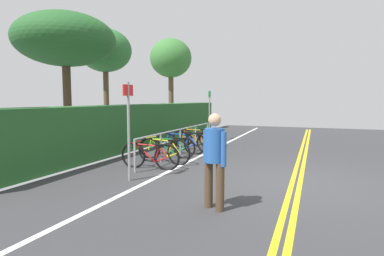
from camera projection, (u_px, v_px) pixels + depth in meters
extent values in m
cube|color=#353538|center=(296.00, 183.00, 6.86)|extent=(28.45, 10.67, 0.05)
cube|color=gold|center=(300.00, 183.00, 6.83)|extent=(25.60, 0.10, 0.00)
cube|color=gold|center=(292.00, 182.00, 6.88)|extent=(25.60, 0.10, 0.00)
cube|color=white|center=(170.00, 171.00, 7.94)|extent=(25.60, 0.12, 0.00)
cylinder|color=#9EA0A5|center=(135.00, 156.00, 7.73)|extent=(0.05, 0.05, 0.81)
cylinder|color=#9EA0A5|center=(161.00, 148.00, 9.03)|extent=(0.05, 0.05, 0.81)
cylinder|color=#9EA0A5|center=(180.00, 142.00, 10.34)|extent=(0.05, 0.05, 0.81)
cylinder|color=#9EA0A5|center=(195.00, 137.00, 11.64)|extent=(0.05, 0.05, 0.81)
cylinder|color=#9EA0A5|center=(208.00, 133.00, 12.94)|extent=(0.05, 0.05, 0.81)
cylinder|color=#9EA0A5|center=(180.00, 129.00, 10.30)|extent=(5.61, 0.04, 0.04)
torus|color=black|center=(133.00, 155.00, 8.34)|extent=(0.09, 0.70, 0.70)
torus|color=black|center=(167.00, 157.00, 8.04)|extent=(0.09, 0.70, 0.70)
cylinder|color=red|center=(146.00, 153.00, 8.22)|extent=(0.06, 0.55, 0.48)
cylinder|color=red|center=(148.00, 145.00, 8.18)|extent=(0.07, 0.65, 0.07)
cylinder|color=red|center=(157.00, 154.00, 8.12)|extent=(0.04, 0.16, 0.43)
cylinder|color=red|center=(161.00, 160.00, 8.10)|extent=(0.05, 0.35, 0.18)
cylinder|color=red|center=(163.00, 152.00, 8.06)|extent=(0.05, 0.24, 0.30)
cylinder|color=red|center=(135.00, 150.00, 8.31)|extent=(0.04, 0.13, 0.32)
cube|color=black|center=(159.00, 145.00, 8.08)|extent=(0.09, 0.20, 0.05)
cylinder|color=red|center=(136.00, 142.00, 8.27)|extent=(0.46, 0.05, 0.03)
torus|color=black|center=(149.00, 150.00, 9.15)|extent=(0.15, 0.73, 0.73)
torus|color=black|center=(179.00, 153.00, 8.67)|extent=(0.15, 0.73, 0.73)
cylinder|color=yellow|center=(160.00, 148.00, 8.96)|extent=(0.11, 0.58, 0.50)
cylinder|color=yellow|center=(161.00, 140.00, 8.91)|extent=(0.12, 0.69, 0.07)
cylinder|color=yellow|center=(170.00, 149.00, 8.80)|extent=(0.06, 0.17, 0.45)
cylinder|color=yellow|center=(173.00, 155.00, 8.76)|extent=(0.08, 0.37, 0.18)
cylinder|color=yellow|center=(175.00, 147.00, 8.71)|extent=(0.07, 0.25, 0.31)
cylinder|color=yellow|center=(150.00, 144.00, 9.11)|extent=(0.05, 0.14, 0.33)
cube|color=black|center=(172.00, 141.00, 8.75)|extent=(0.11, 0.21, 0.05)
cylinder|color=yellow|center=(151.00, 137.00, 9.07)|extent=(0.46, 0.09, 0.03)
torus|color=black|center=(151.00, 148.00, 9.68)|extent=(0.25, 0.66, 0.67)
torus|color=black|center=(184.00, 148.00, 9.60)|extent=(0.25, 0.66, 0.67)
cylinder|color=#198C38|center=(163.00, 146.00, 9.64)|extent=(0.21, 0.58, 0.46)
cylinder|color=#198C38|center=(165.00, 139.00, 9.62)|extent=(0.24, 0.69, 0.07)
cylinder|color=#198C38|center=(175.00, 146.00, 9.62)|extent=(0.08, 0.17, 0.41)
cylinder|color=#198C38|center=(179.00, 150.00, 9.62)|extent=(0.14, 0.37, 0.17)
cylinder|color=#198C38|center=(181.00, 144.00, 9.60)|extent=(0.11, 0.25, 0.29)
cylinder|color=#198C38|center=(152.00, 143.00, 9.66)|extent=(0.07, 0.14, 0.30)
cube|color=black|center=(177.00, 139.00, 9.59)|extent=(0.14, 0.21, 0.05)
cylinder|color=#198C38|center=(154.00, 137.00, 9.64)|extent=(0.45, 0.16, 0.03)
torus|color=black|center=(166.00, 143.00, 10.43)|extent=(0.23, 0.74, 0.74)
torus|color=black|center=(195.00, 144.00, 10.30)|extent=(0.23, 0.74, 0.74)
cylinder|color=#1947B7|center=(177.00, 141.00, 10.37)|extent=(0.16, 0.55, 0.51)
cylinder|color=#1947B7|center=(179.00, 134.00, 10.35)|extent=(0.19, 0.65, 0.07)
cylinder|color=#1947B7|center=(187.00, 142.00, 10.33)|extent=(0.07, 0.16, 0.46)
cylinder|color=#1947B7|center=(190.00, 146.00, 10.33)|extent=(0.12, 0.35, 0.19)
cylinder|color=#1947B7|center=(192.00, 139.00, 10.30)|extent=(0.09, 0.24, 0.31)
cylinder|color=#1947B7|center=(167.00, 138.00, 10.41)|extent=(0.07, 0.14, 0.34)
cube|color=black|center=(189.00, 134.00, 10.30)|extent=(0.12, 0.21, 0.05)
cylinder|color=#1947B7|center=(169.00, 132.00, 10.38)|extent=(0.45, 0.13, 0.03)
torus|color=black|center=(180.00, 140.00, 11.28)|extent=(0.20, 0.72, 0.72)
torus|color=black|center=(206.00, 143.00, 10.72)|extent=(0.20, 0.72, 0.72)
cylinder|color=black|center=(190.00, 139.00, 11.06)|extent=(0.15, 0.59, 0.49)
cylinder|color=black|center=(191.00, 133.00, 11.01)|extent=(0.18, 0.70, 0.07)
cylinder|color=black|center=(198.00, 140.00, 10.87)|extent=(0.07, 0.17, 0.44)
cylinder|color=black|center=(201.00, 144.00, 10.82)|extent=(0.11, 0.38, 0.18)
cylinder|color=black|center=(203.00, 138.00, 10.77)|extent=(0.09, 0.26, 0.30)
cylinder|color=black|center=(182.00, 136.00, 11.24)|extent=(0.06, 0.14, 0.33)
cube|color=black|center=(200.00, 133.00, 10.81)|extent=(0.12, 0.21, 0.05)
cylinder|color=black|center=(183.00, 130.00, 11.19)|extent=(0.46, 0.12, 0.03)
torus|color=black|center=(183.00, 138.00, 11.90)|extent=(0.20, 0.74, 0.74)
torus|color=black|center=(209.00, 138.00, 11.72)|extent=(0.20, 0.74, 0.74)
cylinder|color=orange|center=(192.00, 136.00, 11.83)|extent=(0.14, 0.57, 0.51)
cylinder|color=orange|center=(194.00, 130.00, 11.79)|extent=(0.16, 0.67, 0.07)
cylinder|color=orange|center=(201.00, 136.00, 11.77)|extent=(0.07, 0.17, 0.46)
cylinder|color=orange|center=(204.00, 140.00, 11.76)|extent=(0.10, 0.36, 0.19)
cylinder|color=orange|center=(206.00, 134.00, 11.73)|extent=(0.08, 0.25, 0.31)
cylinder|color=orange|center=(184.00, 134.00, 11.88)|extent=(0.06, 0.14, 0.34)
cube|color=black|center=(203.00, 130.00, 11.73)|extent=(0.12, 0.21, 0.05)
cylinder|color=orange|center=(185.00, 128.00, 11.85)|extent=(0.46, 0.11, 0.03)
torus|color=black|center=(192.00, 136.00, 12.73)|extent=(0.22, 0.65, 0.66)
torus|color=black|center=(215.00, 138.00, 12.11)|extent=(0.22, 0.65, 0.66)
cylinder|color=#198C38|center=(200.00, 135.00, 12.49)|extent=(0.19, 0.61, 0.45)
cylinder|color=#198C38|center=(202.00, 130.00, 12.43)|extent=(0.22, 0.72, 0.07)
cylinder|color=#198C38|center=(208.00, 136.00, 12.28)|extent=(0.08, 0.18, 0.40)
cylinder|color=#198C38|center=(211.00, 140.00, 12.22)|extent=(0.13, 0.39, 0.17)
cylinder|color=#198C38|center=(213.00, 135.00, 12.17)|extent=(0.10, 0.27, 0.28)
cylinder|color=#198C38|center=(193.00, 133.00, 12.69)|extent=(0.07, 0.15, 0.30)
cube|color=black|center=(210.00, 130.00, 12.22)|extent=(0.13, 0.21, 0.05)
cylinder|color=#198C38|center=(194.00, 128.00, 12.64)|extent=(0.45, 0.14, 0.03)
cylinder|color=#4C3826|center=(209.00, 184.00, 5.26)|extent=(0.14, 0.14, 0.78)
cylinder|color=#4C3826|center=(220.00, 187.00, 5.07)|extent=(0.14, 0.14, 0.78)
cylinder|color=#2659A5|center=(215.00, 145.00, 5.11)|extent=(0.32, 0.32, 0.55)
sphere|color=tan|center=(215.00, 120.00, 5.07)|extent=(0.21, 0.21, 0.21)
cylinder|color=#2659A5|center=(206.00, 146.00, 5.26)|extent=(0.09, 0.09, 0.55)
cylinder|color=#2659A5|center=(224.00, 149.00, 4.96)|extent=(0.09, 0.09, 0.55)
cylinder|color=gray|center=(129.00, 132.00, 6.91)|extent=(0.06, 0.06, 2.16)
cube|color=red|center=(128.00, 90.00, 6.83)|extent=(0.36, 0.03, 0.24)
cylinder|color=gray|center=(209.00, 116.00, 13.59)|extent=(0.06, 0.06, 2.18)
cube|color=#198C33|center=(210.00, 94.00, 13.50)|extent=(0.36, 0.06, 0.24)
cube|color=#235626|center=(142.00, 125.00, 12.53)|extent=(14.61, 1.09, 1.58)
cylinder|color=#473323|center=(68.00, 107.00, 11.24)|extent=(0.28, 0.28, 3.03)
ellipsoid|color=#235626|center=(65.00, 40.00, 11.03)|extent=(3.45, 3.45, 1.84)
cylinder|color=brown|center=(106.00, 105.00, 13.93)|extent=(0.23, 0.23, 3.06)
ellipsoid|color=#2D6B30|center=(105.00, 50.00, 13.71)|extent=(2.26, 2.26, 1.86)
cylinder|color=brown|center=(171.00, 103.00, 18.61)|extent=(0.29, 0.29, 3.16)
ellipsoid|color=#387533|center=(171.00, 58.00, 18.37)|extent=(2.41, 2.41, 2.24)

